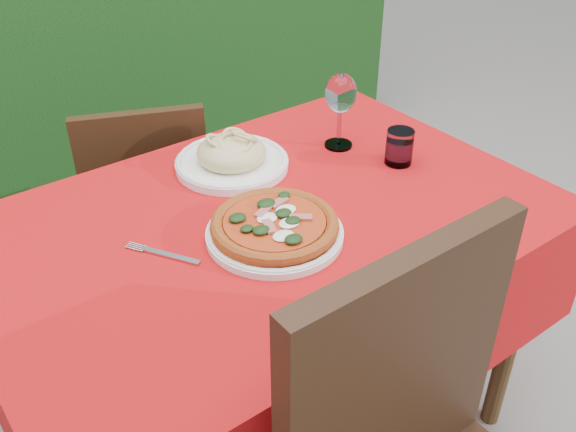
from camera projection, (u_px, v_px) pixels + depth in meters
dining_table at (268, 270)px, 1.50m from camera, size 1.26×0.86×0.75m
chair_far at (149, 202)px, 2.00m from camera, size 0.48×0.48×0.81m
pizza_plate at (275, 227)px, 1.34m from camera, size 0.29×0.29×0.05m
pasta_plate at (232, 157)px, 1.59m from camera, size 0.28×0.28×0.08m
water_glass at (399, 149)px, 1.60m from camera, size 0.07×0.07×0.09m
wine_glass at (341, 96)px, 1.62m from camera, size 0.08×0.08×0.20m
fork at (170, 256)px, 1.30m from camera, size 0.11×0.17×0.00m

